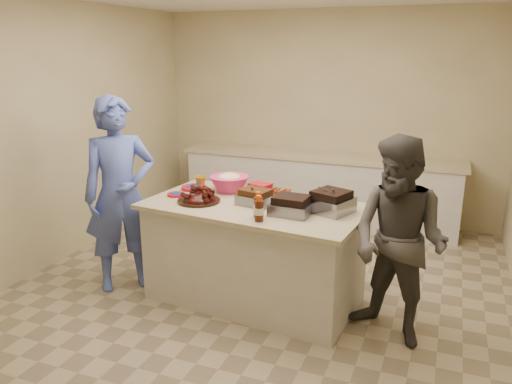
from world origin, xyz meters
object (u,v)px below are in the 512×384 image
at_px(plastic_cup, 201,187).
at_px(coleslaw_bowl, 230,191).
at_px(bbq_bottle_b, 259,221).
at_px(rib_platter, 199,202).
at_px(guest_blue, 127,284).
at_px(guest_gray, 391,336).
at_px(mustard_bottle, 238,194).
at_px(roasting_pan, 331,212).
at_px(island, 254,298).
at_px(bbq_bottle_a, 258,217).

bearing_deg(plastic_cup, coleslaw_bowl, -9.12).
xyz_separation_m(bbq_bottle_b, plastic_cup, (-0.91, 0.75, 0.00)).
height_order(rib_platter, guest_blue, rib_platter).
height_order(rib_platter, guest_gray, rib_platter).
bearing_deg(rib_platter, coleslaw_bowl, 75.05).
bearing_deg(mustard_bottle, guest_gray, -16.49).
relative_size(roasting_pan, guest_blue, 0.17).
bearing_deg(rib_platter, plastic_cup, 115.74).
distance_m(mustard_bottle, guest_blue, 1.41).
distance_m(rib_platter, bbq_bottle_b, 0.74).
relative_size(island, guest_blue, 1.05).
relative_size(island, bbq_bottle_a, 9.00).
bearing_deg(mustard_bottle, guest_blue, -155.17).
bearing_deg(bbq_bottle_b, plastic_cup, 140.37).
distance_m(bbq_bottle_b, plastic_cup, 1.18).
distance_m(bbq_bottle_a, guest_blue, 1.67).
distance_m(rib_platter, plastic_cup, 0.52).
height_order(island, coleslaw_bowl, coleslaw_bowl).
distance_m(plastic_cup, guest_gray, 2.22).
relative_size(roasting_pan, mustard_bottle, 2.80).
bearing_deg(roasting_pan, rib_platter, -151.74).
xyz_separation_m(island, mustard_bottle, (-0.26, 0.26, 0.90)).
relative_size(rib_platter, guest_blue, 0.21).
height_order(plastic_cup, guest_blue, plastic_cup).
bearing_deg(bbq_bottle_b, rib_platter, 157.29).
relative_size(mustard_bottle, guest_gray, 0.07).
height_order(roasting_pan, coleslaw_bowl, coleslaw_bowl).
distance_m(bbq_bottle_a, bbq_bottle_b, 0.10).
relative_size(bbq_bottle_a, bbq_bottle_b, 1.01).
bearing_deg(mustard_bottle, roasting_pan, -12.61).
bearing_deg(mustard_bottle, island, -44.09).
relative_size(rib_platter, bbq_bottle_a, 1.81).
bearing_deg(plastic_cup, island, -27.10).
height_order(coleslaw_bowl, guest_gray, coleslaw_bowl).
xyz_separation_m(mustard_bottle, guest_blue, (-0.98, -0.45, -0.90)).
bearing_deg(plastic_cup, mustard_bottle, -13.42).
bearing_deg(bbq_bottle_a, guest_gray, 5.83).
bearing_deg(island, plastic_cup, 158.70).
bearing_deg(bbq_bottle_a, mustard_bottle, 127.05).
distance_m(bbq_bottle_a, plastic_cup, 1.09).
xyz_separation_m(plastic_cup, guest_gray, (1.95, -0.55, -0.90)).
distance_m(island, guest_gray, 1.26).
distance_m(roasting_pan, bbq_bottle_b, 0.64).
height_order(roasting_pan, mustard_bottle, roasting_pan).
xyz_separation_m(island, guest_gray, (1.25, -0.19, 0.00)).
bearing_deg(bbq_bottle_a, roasting_pan, 34.56).
bearing_deg(bbq_bottle_b, guest_blue, 172.52).
height_order(mustard_bottle, plastic_cup, same).
height_order(bbq_bottle_a, guest_gray, bbq_bottle_a).
height_order(mustard_bottle, guest_blue, mustard_bottle).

